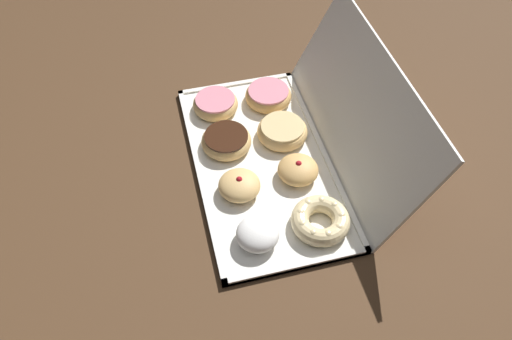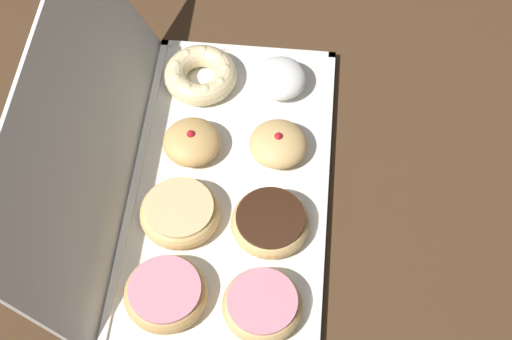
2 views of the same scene
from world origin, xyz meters
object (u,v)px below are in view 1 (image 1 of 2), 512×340
donut_box (262,163)px  chocolate_frosted_donut_1 (226,140)px  powdered_filled_donut_3 (258,234)px  glazed_ring_donut_5 (282,131)px  pink_frosted_donut_0 (215,104)px  pink_frosted_donut_4 (268,95)px  cruller_donut_7 (320,220)px  jelly_filled_donut_6 (298,170)px  jelly_filled_donut_2 (239,185)px

donut_box → chocolate_frosted_donut_1: 0.10m
powdered_filled_donut_3 → glazed_ring_donut_5: bearing=154.3°
pink_frosted_donut_0 → chocolate_frosted_donut_1: same height
pink_frosted_donut_0 → pink_frosted_donut_4: pink_frosted_donut_4 is taller
pink_frosted_donut_4 → cruller_donut_7: 0.39m
jelly_filled_donut_6 → glazed_ring_donut_5: bearing=179.8°
pink_frosted_donut_4 → jelly_filled_donut_2: bearing=-27.1°
donut_box → pink_frosted_donut_4: (-0.19, 0.07, 0.02)m
jelly_filled_donut_2 → jelly_filled_donut_6: 0.14m
pink_frosted_donut_0 → jelly_filled_donut_6: 0.29m
powdered_filled_donut_3 → cruller_donut_7: bearing=91.2°
chocolate_frosted_donut_1 → powdered_filled_donut_3: size_ratio=1.34×
pink_frosted_donut_0 → glazed_ring_donut_5: size_ratio=0.94×
donut_box → chocolate_frosted_donut_1: size_ratio=4.84×
jelly_filled_donut_2 → cruller_donut_7: bearing=47.7°
pink_frosted_donut_0 → jelly_filled_donut_2: 0.27m
chocolate_frosted_donut_1 → powdered_filled_donut_3: 0.27m
chocolate_frosted_donut_1 → cruller_donut_7: 0.30m
jelly_filled_donut_2 → powdered_filled_donut_3: bearing=3.3°
pink_frosted_donut_4 → glazed_ring_donut_5: same height
donut_box → jelly_filled_donut_2: (0.07, -0.07, 0.03)m
donut_box → glazed_ring_donut_5: size_ratio=4.72×
donut_box → pink_frosted_donut_0: 0.21m
powdered_filled_donut_3 → jelly_filled_donut_6: (-0.14, 0.13, -0.00)m
donut_box → pink_frosted_donut_0: pink_frosted_donut_0 is taller
donut_box → pink_frosted_donut_4: bearing=160.9°
pink_frosted_donut_4 → chocolate_frosted_donut_1: bearing=-47.0°
cruller_donut_7 → pink_frosted_donut_0: bearing=-160.6°
pink_frosted_donut_0 → cruller_donut_7: bearing=19.4°
pink_frosted_donut_0 → cruller_donut_7: size_ratio=0.93×
donut_box → cruller_donut_7: size_ratio=4.66×
jelly_filled_donut_2 → jelly_filled_donut_6: size_ratio=1.01×
donut_box → pink_frosted_donut_4: pink_frosted_donut_4 is taller
jelly_filled_donut_2 → pink_frosted_donut_4: jelly_filled_donut_2 is taller
powdered_filled_donut_3 → pink_frosted_donut_4: size_ratio=0.74×
donut_box → jelly_filled_donut_6: size_ratio=6.25×
jelly_filled_donut_6 → cruller_donut_7: 0.14m
pink_frosted_donut_0 → cruller_donut_7: cruller_donut_7 is taller
pink_frosted_donut_0 → pink_frosted_donut_4: (0.00, 0.14, 0.00)m
chocolate_frosted_donut_1 → jelly_filled_donut_6: (0.13, 0.13, 0.00)m
pink_frosted_donut_0 → jelly_filled_donut_6: (0.26, 0.13, 0.00)m
glazed_ring_donut_5 → jelly_filled_donut_2: bearing=-45.0°
donut_box → pink_frosted_donut_0: bearing=-160.8°
glazed_ring_donut_5 → pink_frosted_donut_0: bearing=-134.6°
powdered_filled_donut_3 → jelly_filled_donut_6: 0.19m
chocolate_frosted_donut_1 → glazed_ring_donut_5: (0.00, 0.13, 0.00)m
pink_frosted_donut_0 → chocolate_frosted_donut_1: 0.13m
pink_frosted_donut_4 → jelly_filled_donut_6: (0.26, -0.00, 0.00)m
pink_frosted_donut_0 → jelly_filled_donut_2: jelly_filled_donut_2 is taller
glazed_ring_donut_5 → jelly_filled_donut_6: jelly_filled_donut_6 is taller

